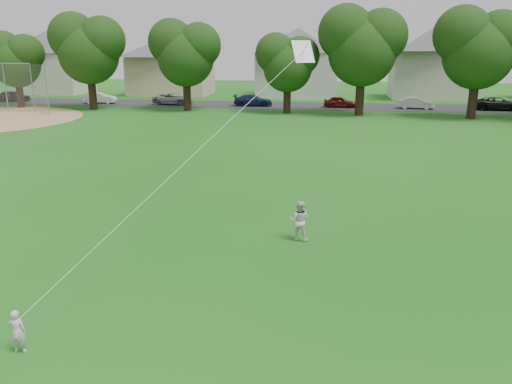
# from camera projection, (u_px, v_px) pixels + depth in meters

# --- Properties ---
(ground) EXTENTS (160.00, 160.00, 0.00)m
(ground) POSITION_uv_depth(u_px,v_px,m) (151.00, 301.00, 12.19)
(ground) COLOR #164F12
(ground) RESTS_ON ground
(street) EXTENTS (90.00, 7.00, 0.01)m
(street) POSITION_uv_depth(u_px,v_px,m) (291.00, 106.00, 52.05)
(street) COLOR #2D2D30
(street) RESTS_ON ground
(toddler) EXTENTS (0.37, 0.27, 0.95)m
(toddler) POSITION_uv_depth(u_px,v_px,m) (17.00, 331.00, 10.04)
(toddler) COLOR silver
(toddler) RESTS_ON ground
(older_boy) EXTENTS (0.69, 0.57, 1.30)m
(older_boy) POSITION_uv_depth(u_px,v_px,m) (299.00, 221.00, 15.86)
(older_boy) COLOR silver
(older_boy) RESTS_ON ground
(kite) EXTENTS (3.04, 4.71, 11.26)m
(kite) POSITION_uv_depth(u_px,v_px,m) (193.00, 155.00, 12.98)
(kite) COLOR white
(kite) RESTS_ON ground
(baseball_backstop) EXTENTS (10.15, 2.19, 4.44)m
(baseball_backstop) POSITION_uv_depth(u_px,v_px,m) (2.00, 88.00, 46.03)
(baseball_backstop) COLOR gray
(baseball_backstop) RESTS_ON ground
(tree_row) EXTENTS (82.56, 9.64, 11.37)m
(tree_row) POSITION_uv_depth(u_px,v_px,m) (337.00, 42.00, 43.52)
(tree_row) COLOR black
(tree_row) RESTS_ON ground
(parked_cars) EXTENTS (64.65, 2.33, 1.26)m
(parked_cars) POSITION_uv_depth(u_px,v_px,m) (315.00, 101.00, 50.57)
(parked_cars) COLOR black
(parked_cars) RESTS_ON ground
(house_row) EXTENTS (77.33, 14.24, 9.93)m
(house_row) POSITION_uv_depth(u_px,v_px,m) (312.00, 56.00, 59.92)
(house_row) COLOR beige
(house_row) RESTS_ON ground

